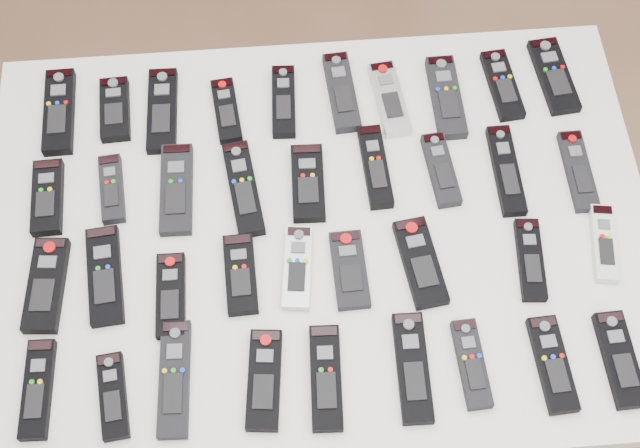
{
  "coord_description": "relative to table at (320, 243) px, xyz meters",
  "views": [
    {
      "loc": [
        -0.05,
        -0.66,
        2.26
      ],
      "look_at": [
        0.01,
        0.1,
        0.8
      ],
      "focal_mm": 50.0,
      "sensor_mm": 36.0,
      "label": 1
    }
  ],
  "objects": [
    {
      "name": "remote_2",
      "position": [
        -0.29,
        0.29,
        0.07
      ],
      "size": [
        0.06,
        0.2,
        0.02
      ],
      "primitive_type": "cube",
      "rotation": [
        0.0,
        0.0,
        -0.02
      ],
      "color": "black",
      "rests_on": "table"
    },
    {
      "name": "remote_15",
      "position": [
        0.12,
        0.12,
        0.07
      ],
      "size": [
        0.05,
        0.18,
        0.02
      ],
      "primitive_type": "cube",
      "rotation": [
        0.0,
        0.0,
        0.05
      ],
      "color": "black",
      "rests_on": "table"
    },
    {
      "name": "remote_35",
      "position": [
        0.38,
        -0.3,
        0.07
      ],
      "size": [
        0.06,
        0.17,
        0.02
      ],
      "primitive_type": "cube",
      "rotation": [
        0.0,
        0.0,
        0.05
      ],
      "color": "black",
      "rests_on": "table"
    },
    {
      "name": "remote_28",
      "position": [
        -0.5,
        -0.27,
        0.07
      ],
      "size": [
        0.05,
        0.17,
        0.02
      ],
      "primitive_type": "cube",
      "rotation": [
        0.0,
        0.0,
        -0.04
      ],
      "color": "black",
      "rests_on": "table"
    },
    {
      "name": "remote_32",
      "position": [
        -0.01,
        -0.29,
        0.07
      ],
      "size": [
        0.06,
        0.19,
        0.02
      ],
      "primitive_type": "cube",
      "rotation": [
        0.0,
        0.0,
        -0.04
      ],
      "color": "black",
      "rests_on": "table"
    },
    {
      "name": "remote_18",
      "position": [
        0.51,
        0.08,
        0.07
      ],
      "size": [
        0.05,
        0.17,
        0.02
      ],
      "primitive_type": "cube",
      "rotation": [
        0.0,
        0.0,
        0.01
      ],
      "color": "black",
      "rests_on": "table"
    },
    {
      "name": "remote_10",
      "position": [
        -0.51,
        0.1,
        0.07
      ],
      "size": [
        0.06,
        0.16,
        0.02
      ],
      "primitive_type": "cube",
      "rotation": [
        0.0,
        0.0,
        0.03
      ],
      "color": "black",
      "rests_on": "table"
    },
    {
      "name": "ground",
      "position": [
        -0.01,
        -0.1,
        -0.72
      ],
      "size": [
        4.0,
        4.0,
        0.0
      ],
      "primitive_type": "plane",
      "color": "brown",
      "rests_on": "ground"
    },
    {
      "name": "remote_31",
      "position": [
        -0.12,
        -0.29,
        0.07
      ],
      "size": [
        0.07,
        0.18,
        0.02
      ],
      "primitive_type": "cube",
      "rotation": [
        0.0,
        0.0,
        -0.1
      ],
      "color": "black",
      "rests_on": "table"
    },
    {
      "name": "remote_36",
      "position": [
        0.49,
        -0.3,
        0.07
      ],
      "size": [
        0.06,
        0.17,
        0.02
      ],
      "primitive_type": "cube",
      "rotation": [
        0.0,
        0.0,
        0.04
      ],
      "color": "black",
      "rests_on": "table"
    },
    {
      "name": "remote_25",
      "position": [
        0.18,
        -0.09,
        0.07
      ],
      "size": [
        0.08,
        0.18,
        0.02
      ],
      "primitive_type": "cube",
      "rotation": [
        0.0,
        0.0,
        0.14
      ],
      "color": "black",
      "rests_on": "table"
    },
    {
      "name": "remote_8",
      "position": [
        0.39,
        0.29,
        0.07
      ],
      "size": [
        0.07,
        0.17,
        0.02
      ],
      "primitive_type": "cube",
      "rotation": [
        0.0,
        0.0,
        0.09
      ],
      "color": "black",
      "rests_on": "table"
    },
    {
      "name": "remote_19",
      "position": [
        -0.5,
        -0.08,
        0.07
      ],
      "size": [
        0.08,
        0.18,
        0.02
      ],
      "primitive_type": "cube",
      "rotation": [
        0.0,
        0.0,
        -0.08
      ],
      "color": "black",
      "rests_on": "table"
    },
    {
      "name": "remote_13",
      "position": [
        -0.14,
        0.09,
        0.07
      ],
      "size": [
        0.08,
        0.21,
        0.02
      ],
      "primitive_type": "cube",
      "rotation": [
        0.0,
        0.0,
        0.13
      ],
      "color": "black",
      "rests_on": "table"
    },
    {
      "name": "remote_30",
      "position": [
        -0.27,
        -0.27,
        0.07
      ],
      "size": [
        0.06,
        0.21,
        0.02
      ],
      "primitive_type": "cube",
      "rotation": [
        0.0,
        0.0,
        -0.04
      ],
      "color": "black",
      "rests_on": "table"
    },
    {
      "name": "remote_23",
      "position": [
        -0.05,
        -0.08,
        0.07
      ],
      "size": [
        0.07,
        0.17,
        0.02
      ],
      "primitive_type": "cube",
      "rotation": [
        0.0,
        0.0,
        -0.11
      ],
      "color": "#B7B7BC",
      "rests_on": "table"
    },
    {
      "name": "remote_14",
      "position": [
        -0.02,
        0.09,
        0.07
      ],
      "size": [
        0.07,
        0.16,
        0.02
      ],
      "primitive_type": "cube",
      "rotation": [
        0.0,
        0.0,
        -0.03
      ],
      "color": "black",
      "rests_on": "table"
    },
    {
      "name": "remote_0",
      "position": [
        -0.5,
        0.3,
        0.07
      ],
      "size": [
        0.06,
        0.2,
        0.02
      ],
      "primitive_type": "cube",
      "rotation": [
        0.0,
        0.0,
        0.02
      ],
      "color": "black",
      "rests_on": "table"
    },
    {
      "name": "remote_7",
      "position": [
        0.28,
        0.27,
        0.07
      ],
      "size": [
        0.06,
        0.19,
        0.02
      ],
      "primitive_type": "cube",
      "rotation": [
        0.0,
        0.0,
        0.01
      ],
      "color": "black",
      "rests_on": "table"
    },
    {
      "name": "remote_26",
      "position": [
        0.38,
        -0.1,
        0.07
      ],
      "size": [
        0.06,
        0.16,
        0.02
      ],
      "primitive_type": "cube",
      "rotation": [
        0.0,
        0.0,
        -0.08
      ],
      "color": "black",
      "rests_on": "table"
    },
    {
      "name": "remote_20",
      "position": [
        -0.4,
        -0.07,
        0.07
      ],
      "size": [
        0.07,
        0.2,
        0.02
      ],
      "primitive_type": "cube",
      "rotation": [
        0.0,
        0.0,
        0.09
      ],
      "color": "black",
      "rests_on": "table"
    },
    {
      "name": "remote_5",
      "position": [
        0.07,
        0.3,
        0.07
      ],
      "size": [
        0.06,
        0.19,
        0.02
      ],
      "primitive_type": "cube",
      "rotation": [
        0.0,
        0.0,
        0.07
      ],
      "color": "black",
      "rests_on": "table"
    },
    {
      "name": "remote_29",
      "position": [
        -0.37,
        -0.3,
        0.07
      ],
      "size": [
        0.06,
        0.15,
        0.02
      ],
      "primitive_type": "cube",
      "rotation": [
        0.0,
        0.0,
        0.11
      ],
      "color": "black",
      "rests_on": "table"
    },
    {
      "name": "remote_27",
      "position": [
        0.52,
        -0.08,
        0.07
      ],
      "size": [
        0.06,
        0.16,
        0.02
      ],
      "primitive_type": "cube",
      "rotation": [
        0.0,
        0.0,
        -0.14
      ],
      "color": "silver",
      "rests_on": "table"
    },
    {
      "name": "remote_6",
      "position": [
        0.16,
        0.28,
        0.07
      ],
      "size": [
        0.07,
        0.18,
        0.02
      ],
      "primitive_type": "cube",
      "rotation": [
        0.0,
        0.0,
        0.1
      ],
      "color": "#B7B7BC",
      "rests_on": "table"
    },
    {
      "name": "remote_24",
      "position": [
        0.05,
        -0.09,
        0.07
      ],
      "size": [
        0.06,
        0.15,
        0.02
      ],
      "primitive_type": "cube",
      "rotation": [
        0.0,
        0.0,
        0.03
      ],
      "color": "black",
      "rests_on": "table"
    },
    {
      "name": "remote_11",
      "position": [
        -0.39,
        0.11,
        0.07
      ],
      "size": [
        0.05,
        0.15,
        0.02
      ],
      "primitive_type": "cube",
      "rotation": [
        0.0,
        0.0,
        0.09
      ],
      "color": "black",
      "rests_on": "table"
    },
    {
      "name": "remote_34",
      "position": [
        0.24,
        -0.29,
        0.07
      ],
      "size": [
        0.05,
        0.16,
        0.02
      ],
      "primitive_type": "cube",
      "rotation": [
        0.0,
        0.0,
        0.05
      ],
      "color": "black",
      "rests_on": "table"
    },
    {
      "name": "table",
      "position": [
        0.0,
        0.0,
        0.0
      ],
      "size": [
        1.25,
        0.88,
        0.78
      ],
      "color": "white",
      "rests_on": "ground"
    },
    {
      "name": "remote_3",
      "position": [
        -0.17,
        0.28,
        0.07
      ],
      "size": [
        0.06,
        0.15,
        0.02
      ],
      "primitive_type": "cube",
      "rotation": [
        0.0,
        0.0,
        0.1
      ],
      "color": "black",
      "rests_on": "table"
    },
    {
      "name": "remote_9",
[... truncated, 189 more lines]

